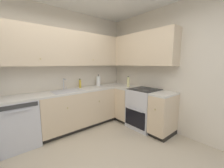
{
  "coord_description": "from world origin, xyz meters",
  "views": [
    {
      "loc": [
        -0.92,
        -1.5,
        1.49
      ],
      "look_at": [
        1.01,
        0.8,
        1.04
      ],
      "focal_mm": 21.83,
      "sensor_mm": 36.0,
      "label": 1
    }
  ],
  "objects_px": {
    "oven_range": "(144,108)",
    "oil_bottle": "(128,82)",
    "soap_bottle": "(80,84)",
    "paper_towel_roll": "(98,81)",
    "dishwasher": "(19,123)"
  },
  "relations": [
    {
      "from": "dishwasher",
      "to": "soap_bottle",
      "type": "xyz_separation_m",
      "value": [
        1.32,
        0.18,
        0.57
      ]
    },
    {
      "from": "dishwasher",
      "to": "soap_bottle",
      "type": "distance_m",
      "value": 1.45
    },
    {
      "from": "oven_range",
      "to": "oil_bottle",
      "type": "distance_m",
      "value": 0.76
    },
    {
      "from": "oven_range",
      "to": "paper_towel_roll",
      "type": "distance_m",
      "value": 1.37
    },
    {
      "from": "oil_bottle",
      "to": "paper_towel_roll",
      "type": "bearing_deg",
      "value": 127.08
    },
    {
      "from": "dishwasher",
      "to": "soap_bottle",
      "type": "bearing_deg",
      "value": 7.79
    },
    {
      "from": "soap_bottle",
      "to": "oil_bottle",
      "type": "relative_size",
      "value": 0.82
    },
    {
      "from": "oven_range",
      "to": "dishwasher",
      "type": "bearing_deg",
      "value": 157.39
    },
    {
      "from": "dishwasher",
      "to": "oil_bottle",
      "type": "distance_m",
      "value": 2.45
    },
    {
      "from": "soap_bottle",
      "to": "paper_towel_roll",
      "type": "distance_m",
      "value": 0.53
    },
    {
      "from": "paper_towel_roll",
      "to": "oil_bottle",
      "type": "xyz_separation_m",
      "value": [
        0.48,
        -0.64,
        0.0
      ]
    },
    {
      "from": "paper_towel_roll",
      "to": "dishwasher",
      "type": "bearing_deg",
      "value": -175.03
    },
    {
      "from": "oven_range",
      "to": "paper_towel_roll",
      "type": "bearing_deg",
      "value": 113.8
    },
    {
      "from": "oil_bottle",
      "to": "soap_bottle",
      "type": "bearing_deg",
      "value": 146.9
    },
    {
      "from": "paper_towel_roll",
      "to": "oil_bottle",
      "type": "height_order",
      "value": "paper_towel_roll"
    }
  ]
}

